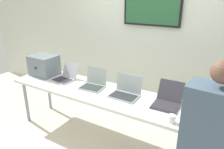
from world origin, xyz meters
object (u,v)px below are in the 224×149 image
(workbench, at_px, (109,97))
(laptop_station_4, at_px, (214,113))
(laptop_station_1, at_px, (94,83))
(laptop_station_3, at_px, (167,100))
(laptop_station_0, at_px, (66,76))
(person, at_px, (211,137))
(coffee_mug, at_px, (172,119))
(equipment_box, at_px, (44,65))
(laptop_station_2, at_px, (126,91))

(workbench, xyz_separation_m, laptop_station_4, (1.30, 0.08, 0.10))
(laptop_station_1, xyz_separation_m, laptop_station_3, (1.08, 0.03, -0.00))
(laptop_station_3, bearing_deg, laptop_station_0, -179.05)
(person, xyz_separation_m, coffee_mug, (-0.41, 0.37, -0.17))
(equipment_box, bearing_deg, person, -14.64)
(laptop_station_2, bearing_deg, equipment_box, 179.86)
(coffee_mug, bearing_deg, person, -42.33)
(workbench, height_order, person, person)
(laptop_station_1, distance_m, person, 1.80)
(workbench, height_order, laptop_station_2, laptop_station_2)
(laptop_station_2, bearing_deg, laptop_station_3, 4.65)
(laptop_station_2, xyz_separation_m, person, (1.12, -0.69, 0.15))
(laptop_station_1, xyz_separation_m, coffee_mug, (1.25, -0.33, -0.02))
(workbench, distance_m, equipment_box, 1.32)
(workbench, relative_size, equipment_box, 7.41)
(workbench, relative_size, laptop_station_2, 8.46)
(laptop_station_0, height_order, laptop_station_1, laptop_station_1)
(laptop_station_2, bearing_deg, coffee_mug, -23.98)
(laptop_station_4, relative_size, person, 0.24)
(laptop_station_3, bearing_deg, coffee_mug, -65.81)
(workbench, relative_size, laptop_station_0, 8.29)
(laptop_station_3, xyz_separation_m, person, (0.57, -0.73, 0.15))
(laptop_station_4, bearing_deg, person, -86.16)
(laptop_station_0, bearing_deg, laptop_station_4, -0.17)
(laptop_station_2, relative_size, person, 0.23)
(laptop_station_3, relative_size, coffee_mug, 4.72)
(workbench, height_order, equipment_box, equipment_box)
(laptop_station_1, relative_size, coffee_mug, 4.12)
(person, bearing_deg, laptop_station_4, 93.84)
(laptop_station_1, distance_m, laptop_station_3, 1.08)
(laptop_station_0, bearing_deg, laptop_station_2, -0.95)
(workbench, distance_m, laptop_station_4, 1.30)
(laptop_station_2, distance_m, laptop_station_3, 0.55)
(laptop_station_3, bearing_deg, laptop_station_2, -175.35)
(laptop_station_1, distance_m, coffee_mug, 1.29)
(workbench, bearing_deg, equipment_box, 176.87)
(laptop_station_0, relative_size, laptop_station_2, 1.02)
(laptop_station_4, xyz_separation_m, person, (0.05, -0.70, 0.16))
(laptop_station_1, bearing_deg, laptop_station_3, 1.57)
(person, bearing_deg, workbench, 155.22)
(equipment_box, distance_m, person, 2.74)
(workbench, distance_m, laptop_station_2, 0.26)
(laptop_station_1, bearing_deg, equipment_box, -179.35)
(equipment_box, height_order, laptop_station_0, equipment_box)
(laptop_station_3, distance_m, coffee_mug, 0.40)
(laptop_station_2, height_order, laptop_station_3, laptop_station_2)
(laptop_station_2, xyz_separation_m, laptop_station_4, (1.07, 0.01, -0.01))
(workbench, relative_size, coffee_mug, 36.24)
(laptop_station_1, relative_size, laptop_station_3, 0.87)
(workbench, xyz_separation_m, equipment_box, (-1.30, 0.07, 0.21))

